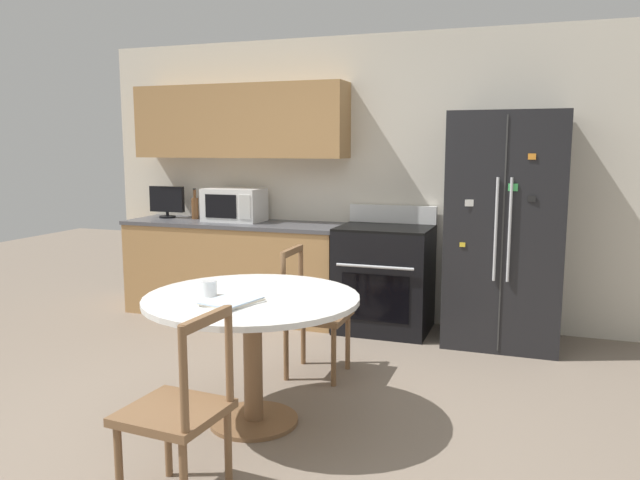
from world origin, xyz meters
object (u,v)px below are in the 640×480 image
object	(u,v)px
dining_chair_far	(314,315)
dining_chair_near	(179,412)
oven_range	(384,278)
candle_glass	(209,289)
refrigerator	(505,230)
microwave	(234,205)
countertop_tv	(167,201)
counter_bottle	(195,207)

from	to	relation	value
dining_chair_far	dining_chair_near	bearing A→B (deg)	-1.10
oven_range	candle_glass	distance (m)	2.26
refrigerator	dining_chair_far	bearing A→B (deg)	-135.22
microwave	countertop_tv	size ratio (longest dim) A/B	1.48
countertop_tv	dining_chair_near	distance (m)	3.74
candle_glass	counter_bottle	bearing A→B (deg)	122.20
refrigerator	dining_chair_near	xyz separation A→B (m)	(-1.22, -2.93, -0.50)
refrigerator	dining_chair_far	distance (m)	1.78
oven_range	microwave	xyz separation A→B (m)	(-1.49, 0.07, 0.59)
counter_bottle	dining_chair_far	size ratio (longest dim) A/B	0.33
dining_chair_far	candle_glass	distance (m)	1.06
counter_bottle	candle_glass	bearing A→B (deg)	-57.80
refrigerator	countertop_tv	bearing A→B (deg)	177.63
countertop_tv	candle_glass	xyz separation A→B (m)	(1.75, -2.28, -0.27)
refrigerator	countertop_tv	xyz separation A→B (m)	(-3.25, 0.13, 0.13)
dining_chair_far	microwave	bearing A→B (deg)	-136.34
refrigerator	counter_bottle	distance (m)	2.94
counter_bottle	candle_glass	xyz separation A→B (m)	(1.44, -2.29, -0.21)
candle_glass	oven_range	bearing A→B (deg)	77.05
refrigerator	candle_glass	world-z (taller)	refrigerator
dining_chair_far	counter_bottle	bearing A→B (deg)	-128.61
refrigerator	microwave	distance (m)	2.49
countertop_tv	dining_chair_far	xyz separation A→B (m)	(2.04, -1.34, -0.63)
microwave	candle_glass	distance (m)	2.47
refrigerator	dining_chair_near	distance (m)	3.22
oven_range	dining_chair_far	world-z (taller)	oven_range
counter_bottle	dining_chair_near	size ratio (longest dim) A/B	0.33
dining_chair_near	oven_range	bearing A→B (deg)	0.02
countertop_tv	dining_chair_near	xyz separation A→B (m)	(2.03, -3.07, -0.63)
oven_range	microwave	world-z (taller)	microwave
countertop_tv	dining_chair_far	size ratio (longest dim) A/B	0.41
counter_bottle	dining_chair_far	world-z (taller)	counter_bottle
oven_range	dining_chair_near	size ratio (longest dim) A/B	1.20
refrigerator	dining_chair_far	size ratio (longest dim) A/B	2.08
counter_bottle	dining_chair_near	world-z (taller)	counter_bottle
countertop_tv	counter_bottle	world-z (taller)	countertop_tv
refrigerator	microwave	size ratio (longest dim) A/B	3.40
microwave	counter_bottle	size ratio (longest dim) A/B	1.84
refrigerator	countertop_tv	world-z (taller)	refrigerator
dining_chair_near	counter_bottle	bearing A→B (deg)	33.54
microwave	dining_chair_far	xyz separation A→B (m)	(1.28, -1.30, -0.62)
dining_chair_far	oven_range	bearing A→B (deg)	169.37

